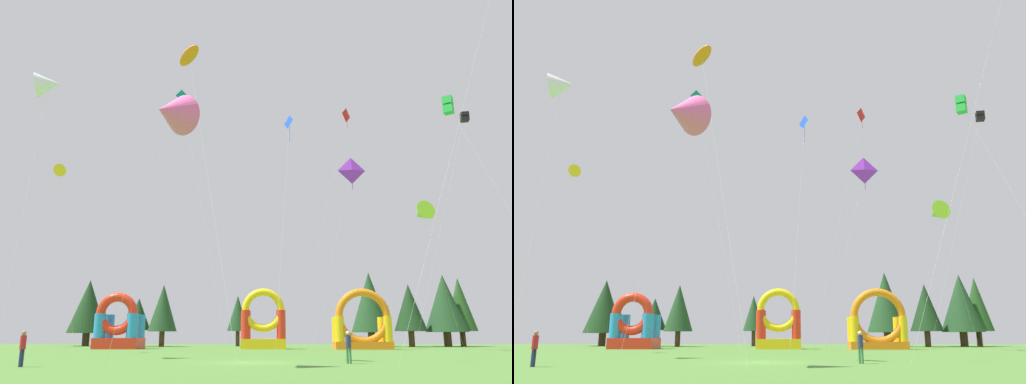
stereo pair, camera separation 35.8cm
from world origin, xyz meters
The scene contains 25 objects.
ground_plane centered at (0.00, 0.00, 0.00)m, with size 120.00×120.00×0.00m, color #47752D.
kite_yellow_delta centered at (-18.90, 15.81, 16.45)m, with size 3.16×3.06×17.08m.
kite_green_box centered at (13.04, 1.20, 16.19)m, with size 5.64×3.67×16.82m.
kite_pink_delta centered at (-4.16, -5.10, 13.11)m, with size 4.79×3.55×14.42m.
kite_blue_diamond centered at (3.78, 28.81, 26.43)m, with size 2.74×12.06×27.27m.
kite_black_box centered at (23.67, 25.19, 25.59)m, with size 7.90×1.77×26.17m.
kite_red_diamond centered at (10.17, 24.67, 25.56)m, with size 6.88×1.11×26.36m.
kite_lime_delta centered at (17.63, 24.57, 14.22)m, with size 4.90×2.78×15.45m.
kite_white_delta centered at (-15.50, 4.42, 19.72)m, with size 2.52×6.65×20.80m.
kite_purple_diamond centered at (6.39, 0.89, 11.56)m, with size 3.54×2.76×12.23m.
kite_orange_parafoil centered at (-4.37, 1.16, 20.08)m, with size 4.93×6.87×20.65m.
kite_teal_diamond centered at (-7.59, 17.52, 24.47)m, with size 5.85×4.88×25.38m.
person_left_edge centered at (-11.11, -4.55, 1.02)m, with size 0.35×0.35×1.72m.
person_far_side centered at (5.38, -1.09, 1.02)m, with size 0.40×0.40×1.72m.
inflatable_blue_arch centered at (0.45, 28.61, 2.36)m, with size 4.88×3.52×6.48m.
inflatable_orange_dome centered at (-15.74, 29.01, 2.15)m, with size 4.88×4.55×6.09m.
inflatable_yellow_castle centered at (11.22, 27.94, 2.24)m, with size 6.15×3.60×6.41m.
tree_row_0 centered at (-24.54, 44.41, 5.40)m, with size 5.49×5.49×9.12m.
tree_row_1 centered at (-16.84, 42.35, 4.21)m, with size 3.46×3.46×6.40m.
tree_row_2 centered at (-13.15, 40.67, 4.98)m, with size 3.87×3.87×8.09m.
tree_row_3 centered at (-3.24, 43.75, 4.38)m, with size 2.98×2.98×6.83m.
tree_row_4 centered at (14.67, 41.15, 5.75)m, with size 5.18×5.18×9.74m.
tree_row_5 centered at (19.72, 40.38, 4.98)m, with size 4.24×4.24×8.07m.
tree_row_6 centered at (24.79, 41.60, 5.63)m, with size 5.61×5.61×9.46m.
tree_row_7 centered at (27.25, 42.86, 5.53)m, with size 4.11×4.11×9.15m.
Camera 1 is at (0.99, -31.17, 1.52)m, focal length 36.84 mm.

